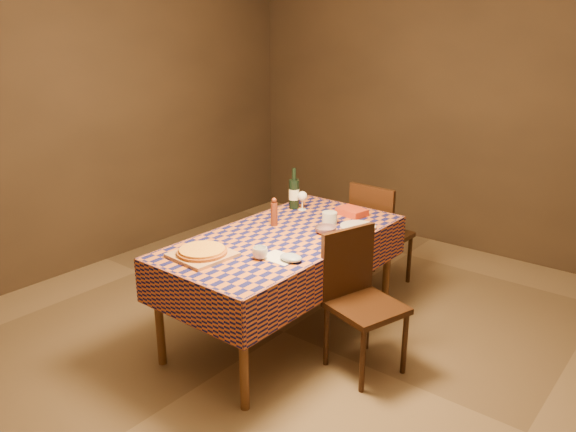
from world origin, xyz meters
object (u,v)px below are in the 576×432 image
Objects in this scene: wine_bottle at (294,193)px; chair_right at (358,292)px; dining_table at (284,245)px; cutting_board at (202,255)px; chair_far at (377,230)px; pizza at (202,251)px; bowl at (325,230)px; white_plate at (358,227)px.

wine_bottle is 1.17m from chair_right.
wine_bottle is at bearing 121.61° from dining_table.
cutting_board is 1.18m from wine_bottle.
chair_far is at bearing 83.91° from dining_table.
pizza is 1.04m from chair_right.
dining_table is 1.98× the size of chair_right.
bowl is at bearing -84.62° from chair_far.
chair_right is (0.43, -0.23, -0.27)m from bowl.
dining_table is 4.76× the size of pizza.
dining_table is at bearing -96.09° from chair_far.
dining_table is 1.98× the size of chair_far.
chair_right is (0.79, 0.62, -0.28)m from pizza.
chair_right is at bearing -65.53° from chair_far.
white_plate is (0.48, 1.09, -0.03)m from pizza.
chair_right is at bearing -29.62° from wine_bottle.
cutting_board is 0.03m from pizza.
chair_right is at bearing 38.06° from pizza.
dining_table is 0.65m from cutting_board.
wine_bottle reaches higher than white_plate.
chair_right is (0.79, 0.62, -0.26)m from cutting_board.
chair_right is at bearing 38.06° from cutting_board.
dining_table is at bearing -58.39° from wine_bottle.
white_plate is 0.73m from chair_far.
white_plate is at bearing 64.87° from bowl.
bowl is 0.94m from chair_far.
white_plate is at bearing 123.33° from chair_right.
pizza is 1.16× the size of wine_bottle.
cutting_board is at bearing -81.45° from wine_bottle.
white_plate is 0.62m from chair_right.
chair_far reaches higher than cutting_board.
bowl is at bearing 66.75° from cutting_board.
chair_far is at bearing 80.93° from cutting_board.
chair_far reaches higher than dining_table.
white_plate is 0.28× the size of chair_right.
chair_far is at bearing 114.47° from chair_right.
white_plate is 0.28× the size of chair_far.
pizza is 0.92m from bowl.
dining_table is 0.65m from chair_right.
bowl is 0.55m from chair_right.
bowl is 0.63m from wine_bottle.
cutting_board is 1.04× the size of wine_bottle.
wine_bottle reaches higher than chair_right.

